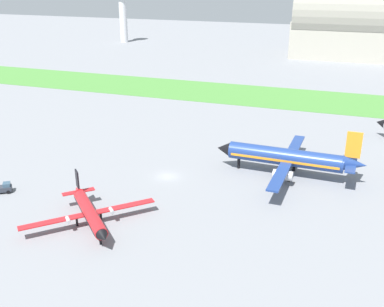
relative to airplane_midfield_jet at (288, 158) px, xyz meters
The scene contains 7 objects.
ground_plane 25.08m from the airplane_midfield_jet, 159.60° to the right, with size 600.00×600.00×0.00m, color gray.
grass_taxiway_strip 66.94m from the airplane_midfield_jet, 110.32° to the left, with size 360.00×28.00×0.08m, color #478438.
airplane_midfield_jet is the anchor object (origin of this frame).
airplane_foreground_turboprop 41.84m from the airplane_midfield_jet, 132.11° to the right, with size 17.10×16.93×6.79m.
pushback_tug_near_gate 56.51m from the airplane_midfield_jet, 152.71° to the right, with size 3.99×3.50×1.95m.
hangar_distant 151.10m from the airplane_midfield_jet, 84.46° to the left, with size 68.17×30.14×34.97m.
control_tower 201.18m from the airplane_midfield_jet, 126.45° to the left, with size 8.00×8.00×30.03m.
Camera 1 is at (33.40, -80.63, 39.63)m, focal length 43.32 mm.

